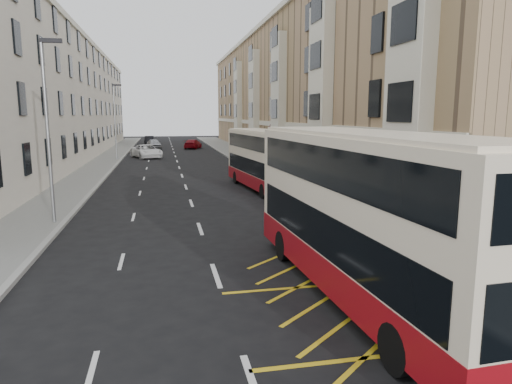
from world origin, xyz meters
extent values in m
plane|color=black|center=(0.00, 0.00, 0.00)|extent=(200.00, 200.00, 0.00)
cube|color=slate|center=(8.00, 30.00, 0.07)|extent=(4.00, 120.00, 0.15)
cube|color=slate|center=(-7.50, 30.00, 0.07)|extent=(3.00, 120.00, 0.15)
cube|color=gray|center=(6.00, 30.00, 0.07)|extent=(0.25, 120.00, 0.15)
cube|color=gray|center=(-6.00, 30.00, 0.07)|extent=(0.25, 120.00, 0.15)
cube|color=#A3815F|center=(15.00, 45.50, 7.50)|extent=(10.00, 79.00, 15.00)
cube|color=silver|center=(9.97, 45.50, 4.00)|extent=(0.18, 79.00, 0.50)
cube|color=silver|center=(9.90, 45.50, 15.00)|extent=(0.40, 79.00, 0.50)
cube|color=silver|center=(9.65, 10.00, 7.50)|extent=(0.80, 3.20, 10.00)
cube|color=silver|center=(9.65, 22.00, 7.50)|extent=(0.80, 3.20, 10.00)
cube|color=silver|center=(9.65, 34.00, 7.50)|extent=(0.80, 3.20, 10.00)
cube|color=silver|center=(9.65, 46.00, 7.50)|extent=(0.80, 3.20, 10.00)
cube|color=silver|center=(9.65, 58.00, 7.50)|extent=(0.80, 3.20, 10.00)
cube|color=#51111A|center=(9.95, 14.00, 1.70)|extent=(0.20, 1.60, 3.00)
cube|color=#51111A|center=(9.95, 26.00, 1.70)|extent=(0.20, 1.60, 3.00)
cube|color=#51111A|center=(9.95, 38.00, 1.70)|extent=(0.20, 1.60, 3.00)
cube|color=#51111A|center=(9.95, 50.00, 1.70)|extent=(0.20, 1.60, 3.00)
cube|color=#51111A|center=(9.95, 62.00, 1.70)|extent=(0.20, 1.60, 3.00)
cube|color=beige|center=(-13.50, 45.50, 6.50)|extent=(9.00, 79.00, 13.00)
cube|color=silver|center=(-8.97, 45.50, 13.00)|extent=(0.30, 79.00, 0.50)
cube|color=black|center=(7.56, 1.90, 1.45)|extent=(0.08, 0.08, 2.60)
cylinder|color=#B70116|center=(6.25, 2.50, 0.65)|extent=(0.06, 0.06, 1.00)
cylinder|color=#B70116|center=(6.25, 5.75, 0.65)|extent=(0.06, 0.06, 1.00)
cylinder|color=#B70116|center=(6.25, 9.00, 0.65)|extent=(0.06, 0.06, 1.00)
cube|color=#B70116|center=(6.25, 5.75, 1.13)|extent=(0.05, 6.50, 0.06)
cube|color=#B70116|center=(6.25, 5.75, 0.70)|extent=(0.05, 6.50, 0.06)
cylinder|color=gray|center=(-6.40, 12.00, 4.15)|extent=(0.16, 0.16, 8.00)
cube|color=black|center=(-6.00, 12.00, 8.05)|extent=(0.90, 0.18, 0.18)
cylinder|color=gray|center=(-6.40, 42.00, 4.15)|extent=(0.16, 0.16, 8.00)
cube|color=black|center=(-6.00, 42.00, 8.05)|extent=(0.90, 0.18, 0.18)
cube|color=#F5E4C3|center=(3.77, 1.51, 2.38)|extent=(3.07, 11.35, 4.04)
cube|color=maroon|center=(3.77, 1.51, 0.82)|extent=(3.10, 11.38, 0.92)
cube|color=black|center=(3.77, 1.51, 1.89)|extent=(3.07, 10.45, 1.12)
cube|color=black|center=(3.77, 1.51, 3.63)|extent=(3.07, 10.45, 1.02)
cube|color=#F5E4C3|center=(3.77, 1.51, 4.44)|extent=(2.94, 10.90, 0.12)
cube|color=black|center=(3.51, 7.11, 1.94)|extent=(2.17, 0.18, 1.33)
cube|color=black|center=(3.51, 7.11, 4.04)|extent=(1.79, 0.16, 0.46)
cylinder|color=black|center=(2.45, 5.06, 0.51)|extent=(0.33, 1.03, 1.02)
cylinder|color=black|center=(4.76, 5.16, 0.51)|extent=(0.33, 1.03, 1.02)
cylinder|color=black|center=(2.78, -2.13, 0.51)|extent=(0.33, 1.03, 1.02)
cylinder|color=black|center=(5.08, -2.03, 0.51)|extent=(0.33, 1.03, 1.02)
cube|color=#F5E4C3|center=(5.00, 19.79, 2.09)|extent=(3.22, 10.05, 3.55)
cube|color=maroon|center=(5.00, 19.79, 0.72)|extent=(3.25, 10.08, 0.81)
cube|color=black|center=(5.00, 19.79, 1.66)|extent=(3.17, 9.27, 0.99)
cube|color=black|center=(5.00, 19.79, 3.19)|extent=(3.17, 9.27, 0.90)
cube|color=#F5E4C3|center=(5.00, 19.79, 3.90)|extent=(3.09, 9.65, 0.11)
cube|color=black|center=(4.51, 24.68, 1.71)|extent=(1.91, 0.26, 1.17)
cube|color=black|center=(4.51, 24.68, 3.55)|extent=(1.57, 0.23, 0.40)
cube|color=black|center=(5.49, 14.89, 1.71)|extent=(1.91, 0.26, 1.08)
cylinder|color=black|center=(3.68, 22.83, 0.45)|extent=(0.34, 0.92, 0.90)
cylinder|color=black|center=(5.69, 23.03, 0.45)|extent=(0.34, 0.92, 0.90)
cylinder|color=black|center=(4.31, 16.54, 0.45)|extent=(0.34, 0.92, 0.90)
cylinder|color=black|center=(6.32, 16.74, 0.45)|extent=(0.34, 0.92, 0.90)
imported|color=black|center=(7.44, 4.88, 1.11)|extent=(1.07, 0.91, 1.92)
imported|color=black|center=(7.23, 7.22, 1.07)|extent=(1.13, 0.59, 1.84)
imported|color=white|center=(-3.32, 44.78, 0.76)|extent=(4.18, 6.02, 1.53)
imported|color=#B3B5BB|center=(-2.69, 58.98, 0.73)|extent=(2.51, 4.52, 1.45)
imported|color=black|center=(-3.62, 70.08, 0.70)|extent=(1.51, 4.25, 1.40)
imported|color=#990813|center=(2.93, 58.56, 0.68)|extent=(3.16, 5.01, 1.35)
camera|label=1|loc=(-1.50, -9.52, 4.93)|focal=32.00mm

